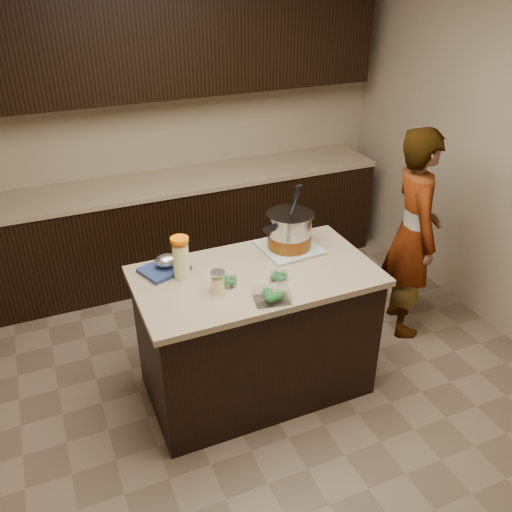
{
  "coord_description": "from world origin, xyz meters",
  "views": [
    {
      "loc": [
        -1.1,
        -2.57,
        2.6
      ],
      "look_at": [
        0.0,
        0.0,
        1.02
      ],
      "focal_mm": 38.0,
      "sensor_mm": 36.0,
      "label": 1
    }
  ],
  "objects_px": {
    "stock_pot": "(290,233)",
    "person": "(413,234)",
    "island": "(256,333)",
    "lemonade_pitcher": "(181,259)"
  },
  "relations": [
    {
      "from": "lemonade_pitcher",
      "to": "stock_pot",
      "type": "bearing_deg",
      "value": 4.87
    },
    {
      "from": "island",
      "to": "person",
      "type": "height_order",
      "value": "person"
    },
    {
      "from": "island",
      "to": "stock_pot",
      "type": "bearing_deg",
      "value": 31.72
    },
    {
      "from": "island",
      "to": "person",
      "type": "xyz_separation_m",
      "value": [
        1.34,
        0.21,
        0.34
      ]
    },
    {
      "from": "island",
      "to": "person",
      "type": "distance_m",
      "value": 1.4
    },
    {
      "from": "island",
      "to": "stock_pot",
      "type": "xyz_separation_m",
      "value": [
        0.32,
        0.2,
        0.57
      ]
    },
    {
      "from": "stock_pot",
      "to": "person",
      "type": "bearing_deg",
      "value": -16.03
    },
    {
      "from": "stock_pot",
      "to": "lemonade_pitcher",
      "type": "height_order",
      "value": "stock_pot"
    },
    {
      "from": "stock_pot",
      "to": "person",
      "type": "height_order",
      "value": "person"
    },
    {
      "from": "person",
      "to": "island",
      "type": "bearing_deg",
      "value": 118.78
    }
  ]
}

